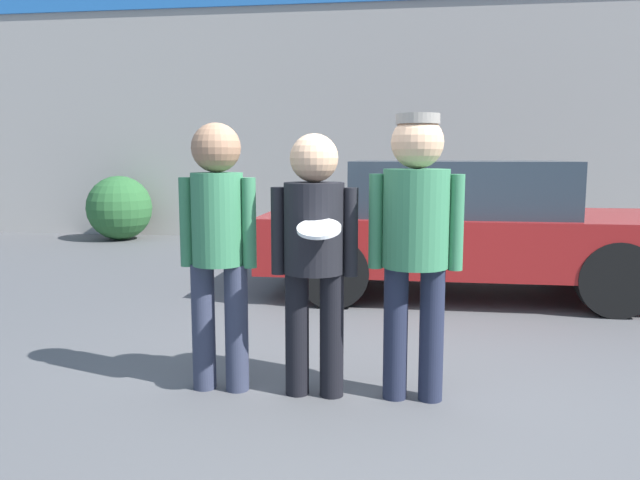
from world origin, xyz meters
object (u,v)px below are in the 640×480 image
person_middle_with_frisbee (314,242)px  person_right (416,228)px  shrub (119,208)px  parked_car_near (462,226)px  person_left (218,234)px

person_middle_with_frisbee → person_right: 0.62m
person_right → shrub: 8.49m
parked_car_near → person_right: bearing=-99.7°
person_left → parked_car_near: 3.60m
parked_car_near → person_middle_with_frisbee: bearing=-110.1°
person_left → shrub: bearing=120.4°
parked_car_near → shrub: size_ratio=3.74×
person_middle_with_frisbee → person_left: bearing=178.9°
person_right → person_left: bearing=-179.5°
person_middle_with_frisbee → person_right: (0.62, 0.02, 0.09)m
person_middle_with_frisbee → shrub: 8.14m
parked_car_near → person_left: bearing=-119.4°
person_right → shrub: bearing=127.6°
person_left → person_right: 1.23m
person_left → person_right: size_ratio=0.98×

